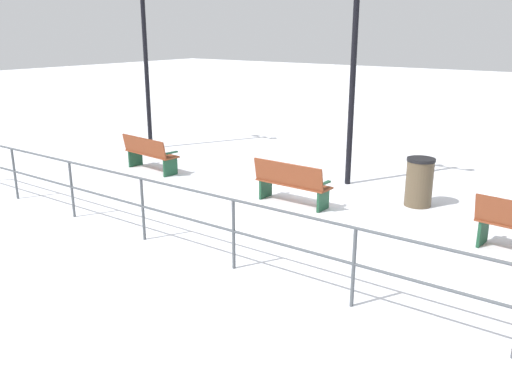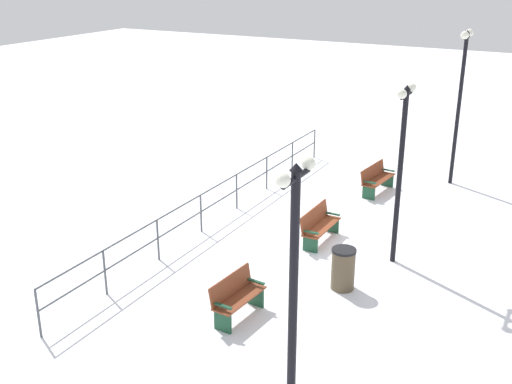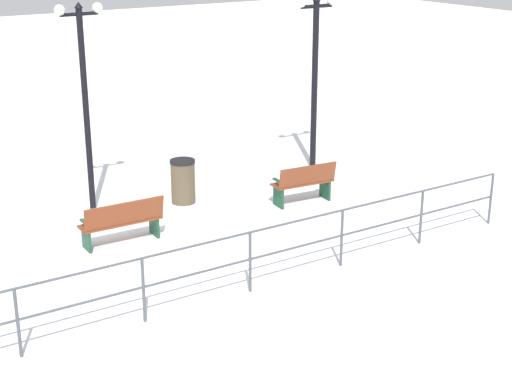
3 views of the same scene
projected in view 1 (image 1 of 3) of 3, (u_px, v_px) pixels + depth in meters
The scene contains 7 objects.
ground_plane at pixel (295, 203), 11.27m from camera, with size 80.00×80.00×0.00m, color white.
bench_second at pixel (291, 182), 11.01m from camera, with size 0.54×1.63×0.91m.
bench_third at pixel (149, 153), 13.61m from camera, with size 0.69×1.69×0.89m.
lamppost_middle at pixel (354, 60), 11.84m from camera, with size 0.22×1.02×4.45m.
lamppost_far at pixel (144, 35), 15.45m from camera, with size 0.25×1.00×5.06m.
waterfront_railing at pixel (185, 209), 8.54m from camera, with size 0.05×13.80×1.11m.
trash_bin at pixel (419, 182), 10.95m from camera, with size 0.57×0.57×0.99m.
Camera 1 is at (-9.12, -5.71, 3.48)m, focal length 38.04 mm.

